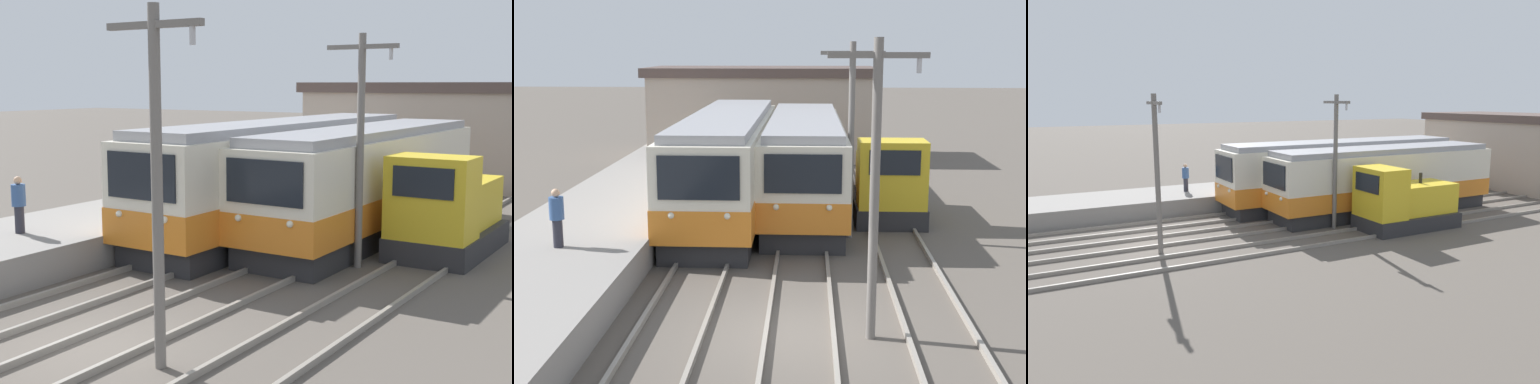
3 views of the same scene
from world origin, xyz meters
The scene contains 11 objects.
ground_plane centered at (0.00, 0.00, 0.00)m, with size 200.00×200.00×0.00m, color #564F47.
track_left centered at (-2.60, 0.00, 0.07)m, with size 1.54×60.00×0.14m.
track_center centered at (0.20, 0.00, 0.07)m, with size 1.54×60.00×0.14m.
track_right centered at (3.20, 0.00, 0.07)m, with size 1.54×60.00×0.14m.
commuter_train_left centered at (-2.60, 11.51, 1.73)m, with size 2.84×14.64×3.72m.
commuter_train_center centered at (0.20, 12.18, 1.66)m, with size 2.84×13.12×3.56m.
shunting_locomotive centered at (3.20, 10.97, 1.21)m, with size 2.40×4.80×3.00m.
catenary_mast_near centered at (1.71, -0.14, 3.44)m, with size 2.00×0.20×6.26m.
catenary_mast_mid centered at (1.71, 8.12, 3.44)m, with size 2.00×0.20×6.26m.
person_on_platform centered at (-6.20, 3.32, 1.75)m, with size 0.38×0.38×1.57m.
station_building centered at (-2.28, 26.00, 2.54)m, with size 12.60×6.30×5.03m.
Camera 1 is at (9.55, -9.29, 4.94)m, focal length 50.00 mm.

